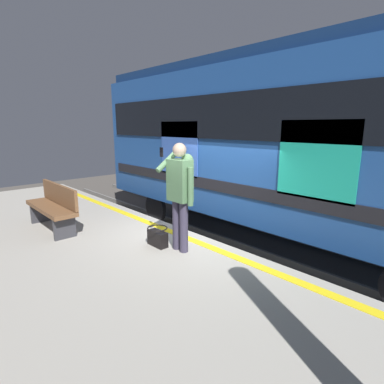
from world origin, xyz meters
TOP-DOWN VIEW (x-y plane):
  - ground_plane at (0.00, 0.00)m, footprint 25.17×25.17m
  - platform at (0.00, 2.37)m, footprint 13.88×4.73m
  - safety_line at (0.00, 0.30)m, footprint 13.61×0.16m
  - track_rail_near at (0.00, -1.67)m, footprint 18.05×0.08m
  - track_rail_far at (0.00, -3.11)m, footprint 18.05×0.08m
  - train_carriage at (-0.18, -2.38)m, footprint 9.55×3.08m
  - passenger at (-0.39, 0.74)m, footprint 0.57×0.55m
  - handbag at (0.02, 0.92)m, footprint 0.39×0.35m
  - bench at (2.14, 1.89)m, footprint 1.69×0.44m

SIDE VIEW (x-z plane):
  - ground_plane at x=0.00m, z-range 0.00..0.00m
  - track_rail_near at x=0.00m, z-range 0.00..0.16m
  - track_rail_far at x=0.00m, z-range 0.00..0.16m
  - platform at x=0.00m, z-range 0.00..0.87m
  - safety_line at x=0.00m, z-range 0.87..0.88m
  - handbag at x=0.02m, z-range 0.86..1.20m
  - bench at x=2.14m, z-range 0.92..1.82m
  - passenger at x=-0.39m, z-range 1.03..2.82m
  - train_carriage at x=-0.18m, z-range 0.54..4.74m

